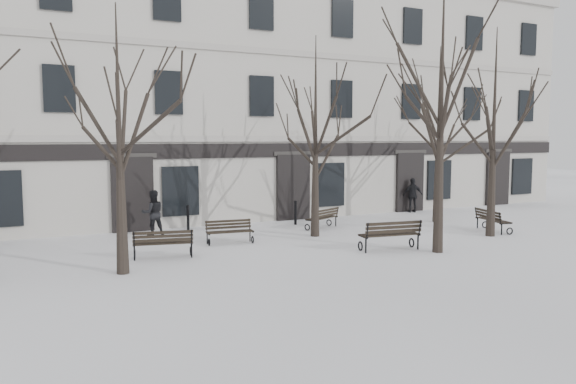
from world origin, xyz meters
TOP-DOWN VIEW (x-y plane):
  - ground at (0.00, 0.00)m, footprint 100.00×100.00m
  - building at (0.00, 12.96)m, footprint 40.40×10.20m
  - tree_1 at (-5.15, 1.14)m, footprint 4.97×4.97m
  - tree_2 at (4.34, -0.48)m, footprint 6.19×6.19m
  - tree_3 at (8.13, 0.93)m, footprint 5.32×5.32m
  - tree_5 at (2.30, 3.83)m, footprint 5.11×5.11m
  - tree_6 at (8.79, 4.60)m, footprint 5.24×5.24m
  - bench_1 at (-3.71, 2.53)m, footprint 1.85×1.00m
  - bench_2 at (3.15, 0.40)m, footprint 2.06×1.00m
  - bench_3 at (-1.05, 3.91)m, footprint 1.66×0.78m
  - bench_4 at (3.46, 5.22)m, footprint 1.71×1.24m
  - bench_5 at (8.97, 1.66)m, footprint 1.01×1.80m
  - bollard_a at (-1.51, 7.27)m, footprint 0.13×0.13m
  - bollard_b at (2.94, 6.63)m, footprint 0.13×0.13m
  - pedestrian_b at (-3.03, 6.66)m, footprint 0.84×0.66m
  - pedestrian_c at (9.90, 7.54)m, footprint 1.07×0.71m

SIDE VIEW (x-z plane):
  - ground at x=0.00m, z-range 0.00..0.00m
  - pedestrian_b at x=-3.03m, z-range -0.85..0.85m
  - pedestrian_c at x=9.90m, z-range -0.84..0.84m
  - bench_3 at x=-1.05m, z-range 0.04..0.84m
  - bench_4 at x=3.46m, z-range 0.04..0.86m
  - bench_5 at x=8.97m, z-range 0.04..0.90m
  - bench_1 at x=-3.71m, z-range 0.04..0.93m
  - bollard_a at x=-1.51m, z-range 0.04..1.04m
  - bench_2 at x=3.15m, z-range 0.04..1.04m
  - bollard_b at x=2.94m, z-range 0.04..1.05m
  - tree_1 at x=-5.15m, z-range 0.89..7.99m
  - tree_5 at x=2.30m, z-range 0.91..8.21m
  - tree_6 at x=8.79m, z-range 0.94..8.42m
  - tree_3 at x=8.13m, z-range 0.95..8.55m
  - building at x=0.00m, z-range -0.18..11.22m
  - tree_2 at x=4.34m, z-range 1.11..9.95m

